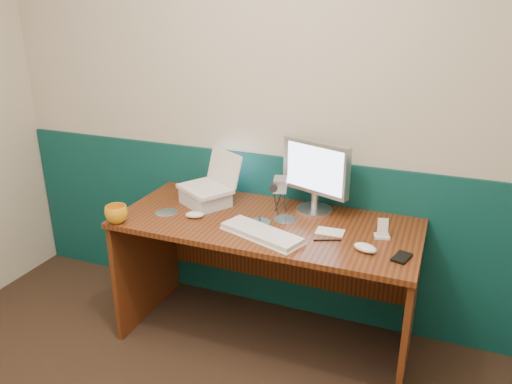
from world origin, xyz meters
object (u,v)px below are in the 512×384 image
at_px(laptop, 204,171).
at_px(mug, 116,214).
at_px(keyboard, 262,234).
at_px(monitor, 316,177).
at_px(camcorder, 280,198).
at_px(desk, 266,282).

relative_size(laptop, mug, 2.41).
bearing_deg(keyboard, mug, -150.56).
distance_m(laptop, monitor, 0.62).
bearing_deg(laptop, monitor, 43.61).
height_order(laptop, keyboard, laptop).
distance_m(laptop, camcorder, 0.45).
height_order(monitor, keyboard, monitor).
bearing_deg(camcorder, laptop, 171.06).
xyz_separation_m(keyboard, camcorder, (-0.01, 0.31, 0.08)).
height_order(mug, camcorder, camcorder).
relative_size(desk, laptop, 5.59).
xyz_separation_m(monitor, keyboard, (-0.16, -0.40, -0.19)).
xyz_separation_m(mug, camcorder, (0.76, 0.44, 0.04)).
bearing_deg(mug, laptop, 50.67).
bearing_deg(monitor, laptop, -147.52).
xyz_separation_m(desk, monitor, (0.20, 0.22, 0.58)).
relative_size(desk, camcorder, 9.08).
relative_size(mug, camcorder, 0.67).
height_order(keyboard, mug, mug).
distance_m(keyboard, mug, 0.78).
bearing_deg(keyboard, desk, 123.06).
xyz_separation_m(laptop, keyboard, (0.45, -0.27, -0.19)).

